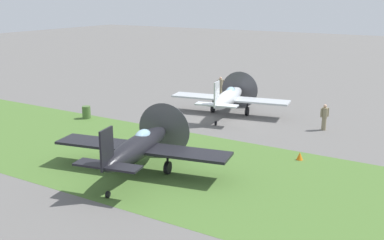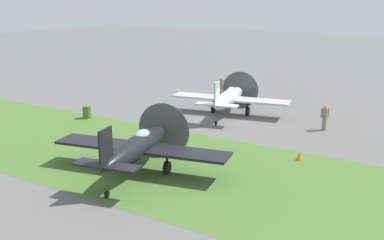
# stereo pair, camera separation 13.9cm
# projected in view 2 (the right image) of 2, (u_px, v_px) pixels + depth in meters

# --- Properties ---
(ground_plane) EXTENTS (160.00, 160.00, 0.00)m
(ground_plane) POSITION_uv_depth(u_px,v_px,m) (223.00, 121.00, 33.01)
(ground_plane) COLOR #605E5B
(grass_verge) EXTENTS (120.00, 11.00, 0.01)m
(grass_verge) POSITION_uv_depth(u_px,v_px,m) (143.00, 158.00, 25.46)
(grass_verge) COLOR #476B2D
(grass_verge) RESTS_ON ground
(airplane_lead) EXTENTS (8.90, 7.10, 3.15)m
(airplane_lead) POSITION_uv_depth(u_px,v_px,m) (229.00, 98.00, 34.29)
(airplane_lead) COLOR #B2B7BC
(airplane_lead) RESTS_ON ground
(airplane_wingman) EXTENTS (9.25, 7.39, 3.28)m
(airplane_wingman) POSITION_uv_depth(u_px,v_px,m) (139.00, 147.00, 23.07)
(airplane_wingman) COLOR black
(airplane_wingman) RESTS_ON ground
(ground_crew_chief) EXTENTS (0.45, 0.50, 1.73)m
(ground_crew_chief) POSITION_uv_depth(u_px,v_px,m) (325.00, 117.00, 30.50)
(ground_crew_chief) COLOR #847A5B
(ground_crew_chief) RESTS_ON ground
(ground_crew_mechanic) EXTENTS (0.52, 0.43, 1.73)m
(ground_crew_mechanic) POSITION_uv_depth(u_px,v_px,m) (221.00, 86.00, 40.65)
(ground_crew_mechanic) COLOR #847A5B
(ground_crew_mechanic) RESTS_ON ground
(fuel_drum) EXTENTS (0.60, 0.60, 0.90)m
(fuel_drum) POSITION_uv_depth(u_px,v_px,m) (87.00, 112.00, 33.59)
(fuel_drum) COLOR #476633
(fuel_drum) RESTS_ON ground
(runway_marker_cone) EXTENTS (0.36, 0.36, 0.44)m
(runway_marker_cone) POSITION_uv_depth(u_px,v_px,m) (299.00, 156.00, 25.13)
(runway_marker_cone) COLOR orange
(runway_marker_cone) RESTS_ON ground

